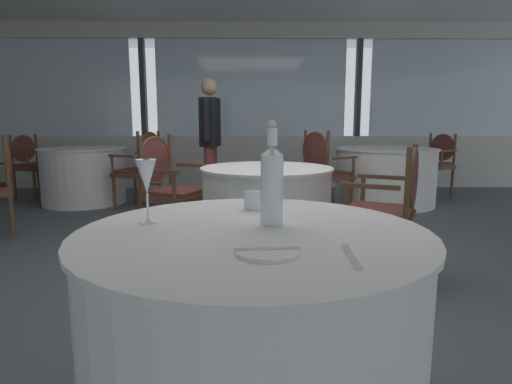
% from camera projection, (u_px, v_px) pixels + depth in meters
% --- Properties ---
extents(ground_plane, '(14.35, 14.35, 0.00)m').
position_uv_depth(ground_plane, '(252.00, 270.00, 3.16)').
color(ground_plane, '#4C5156').
extents(window_wall_far, '(11.04, 0.14, 2.64)m').
position_uv_depth(window_wall_far, '(251.00, 123.00, 6.97)').
color(window_wall_far, beige).
rests_on(window_wall_far, ground_plane).
extents(foreground_table, '(1.16, 1.16, 0.74)m').
position_uv_depth(foreground_table, '(252.00, 336.00, 1.45)').
color(foreground_table, white).
rests_on(foreground_table, ground_plane).
extents(side_plate, '(0.18, 0.18, 0.01)m').
position_uv_depth(side_plate, '(267.00, 251.00, 1.15)').
color(side_plate, white).
rests_on(side_plate, foreground_table).
extents(butter_knife, '(0.18, 0.03, 0.00)m').
position_uv_depth(butter_knife, '(267.00, 249.00, 1.15)').
color(butter_knife, silver).
rests_on(butter_knife, foreground_table).
extents(dinner_fork, '(0.03, 0.20, 0.00)m').
position_uv_depth(dinner_fork, '(351.00, 256.00, 1.12)').
color(dinner_fork, silver).
rests_on(dinner_fork, foreground_table).
extents(water_bottle, '(0.08, 0.08, 0.36)m').
position_uv_depth(water_bottle, '(272.00, 183.00, 1.44)').
color(water_bottle, white).
rests_on(water_bottle, foreground_table).
extents(wine_glass, '(0.07, 0.07, 0.22)m').
position_uv_depth(wine_glass, '(146.00, 178.00, 1.46)').
color(wine_glass, white).
rests_on(wine_glass, foreground_table).
extents(water_tumbler, '(0.07, 0.07, 0.07)m').
position_uv_depth(water_tumbler, '(253.00, 200.00, 1.72)').
color(water_tumbler, white).
rests_on(water_tumbler, foreground_table).
extents(background_table_0, '(1.02, 1.02, 0.74)m').
position_uv_depth(background_table_0, '(266.00, 214.00, 3.33)').
color(background_table_0, white).
rests_on(background_table_0, ground_plane).
extents(dining_chair_0_0, '(0.61, 0.64, 0.98)m').
position_uv_depth(dining_chair_0_0, '(168.00, 182.00, 3.69)').
color(dining_chair_0_0, brown).
rests_on(dining_chair_0_0, ground_plane).
extents(dining_chair_0_1, '(0.61, 0.64, 0.93)m').
position_uv_depth(dining_chair_0_1, '(392.00, 202.00, 2.91)').
color(dining_chair_0_1, brown).
rests_on(dining_chair_0_1, ground_plane).
extents(background_table_1, '(1.10, 1.10, 0.74)m').
position_uv_depth(background_table_1, '(84.00, 176.00, 5.70)').
color(background_table_1, white).
rests_on(background_table_1, ground_plane).
extents(dining_chair_1_0, '(0.61, 0.64, 0.98)m').
position_uv_depth(dining_chair_1_0, '(142.00, 164.00, 5.28)').
color(dining_chair_1_0, brown).
rests_on(dining_chair_1_0, ground_plane).
extents(dining_chair_1_1, '(0.61, 0.64, 0.91)m').
position_uv_depth(dining_chair_1_1, '(31.00, 161.00, 6.05)').
color(dining_chair_1_1, brown).
rests_on(dining_chair_1_1, ground_plane).
extents(background_table_2, '(1.33, 1.33, 0.74)m').
position_uv_depth(background_table_2, '(385.00, 176.00, 5.65)').
color(background_table_2, white).
rests_on(background_table_2, ground_plane).
extents(dining_chair_2_0, '(0.63, 0.65, 0.99)m').
position_uv_depth(dining_chair_2_0, '(323.00, 166.00, 5.03)').
color(dining_chair_2_0, brown).
rests_on(dining_chair_2_0, ground_plane).
extents(dining_chair_2_1, '(0.63, 0.65, 0.92)m').
position_uv_depth(dining_chair_2_1, '(436.00, 159.00, 6.19)').
color(dining_chair_2_1, brown).
rests_on(dining_chair_2_1, ground_plane).
extents(diner_person_1, '(0.24, 0.53, 1.61)m').
position_uv_depth(diner_person_1, '(210.00, 136.00, 5.27)').
color(diner_person_1, brown).
rests_on(diner_person_1, ground_plane).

